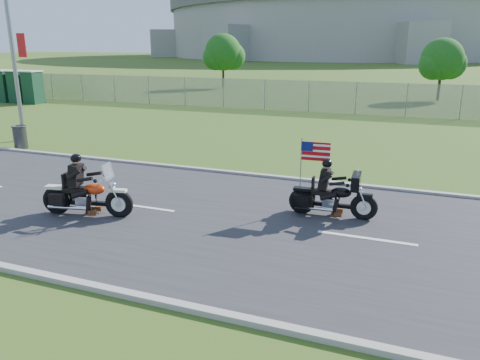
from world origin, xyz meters
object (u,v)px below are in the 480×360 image
at_px(motorcycle_follow, 332,198).
at_px(porta_toilet_b, 18,87).
at_px(porta_toilet_a, 33,88).
at_px(trash_can, 20,137).
at_px(motorcycle_lead, 86,197).
at_px(streetlight, 12,10).
at_px(porta_toilet_c, 4,87).

bearing_deg(motorcycle_follow, porta_toilet_b, 145.81).
bearing_deg(porta_toilet_a, trash_can, -47.77).
bearing_deg(trash_can, porta_toilet_a, 132.23).
xyz_separation_m(motorcycle_lead, motorcycle_follow, (5.87, 2.17, -0.00)).
distance_m(porta_toilet_b, trash_can, 17.69).
distance_m(porta_toilet_a, porta_toilet_b, 1.40).
xyz_separation_m(porta_toilet_a, porta_toilet_b, (-1.40, 0.00, 0.00)).
bearing_deg(porta_toilet_b, streetlight, -43.35).
relative_size(porta_toilet_a, motorcycle_lead, 0.95).
relative_size(porta_toilet_c, motorcycle_follow, 1.03).
distance_m(porta_toilet_a, trash_can, 16.72).
distance_m(motorcycle_lead, motorcycle_follow, 6.26).
bearing_deg(porta_toilet_a, motorcycle_lead, -43.28).
height_order(porta_toilet_c, motorcycle_follow, porta_toilet_c).
relative_size(motorcycle_lead, motorcycle_follow, 1.08).
xyz_separation_m(porta_toilet_b, motorcycle_follow, (26.39, -15.84, -0.63)).
relative_size(streetlight, motorcycle_follow, 4.46).
distance_m(porta_toilet_a, porta_toilet_c, 2.80).
bearing_deg(trash_can, motorcycle_lead, -35.53).
distance_m(porta_toilet_c, trash_can, 18.72).
bearing_deg(porta_toilet_a, porta_toilet_b, 180.00).
relative_size(streetlight, trash_can, 10.61).
bearing_deg(porta_toilet_b, motorcycle_lead, -41.26).
bearing_deg(streetlight, motorcycle_lead, -38.44).
bearing_deg(porta_toilet_b, motorcycle_follow, -30.97).
relative_size(porta_toilet_c, motorcycle_lead, 0.95).
height_order(porta_toilet_b, trash_can, porta_toilet_b).
xyz_separation_m(porta_toilet_a, porta_toilet_c, (-2.80, 0.00, 0.00)).
bearing_deg(porta_toilet_a, porta_toilet_c, 180.00).
relative_size(motorcycle_follow, trash_can, 2.38).
bearing_deg(trash_can, porta_toilet_c, 138.60).
relative_size(streetlight, motorcycle_lead, 4.14).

